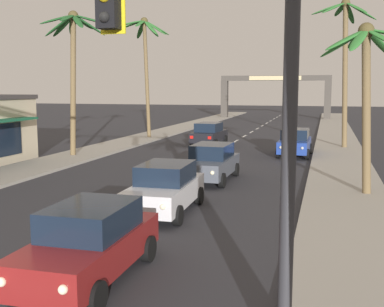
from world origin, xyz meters
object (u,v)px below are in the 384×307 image
at_px(traffic_signal_mast, 50,35).
at_px(sedan_parked_nearest_kerb, 295,142).
at_px(palm_left_third, 73,49).
at_px(palm_right_second, 366,69).
at_px(palm_right_third, 345,46).
at_px(sedan_fifth_in_queue, 211,162).
at_px(palm_left_farthest, 145,48).
at_px(sedan_oncoming_far, 209,134).
at_px(sedan_third_in_queue, 165,188).
at_px(town_gateway_arch, 275,90).
at_px(sedan_lead_at_stop_bar, 89,242).

bearing_deg(traffic_signal_mast, sedan_parked_nearest_kerb, 83.95).
bearing_deg(palm_left_third, palm_right_second, -22.34).
distance_m(palm_right_second, palm_right_third, 15.44).
height_order(traffic_signal_mast, sedan_fifth_in_queue, traffic_signal_mast).
distance_m(sedan_parked_nearest_kerb, palm_right_second, 12.12).
bearing_deg(traffic_signal_mast, palm_left_third, 118.39).
relative_size(palm_left_farthest, palm_right_third, 0.98).
bearing_deg(sedan_oncoming_far, palm_left_farthest, 152.42).
bearing_deg(palm_right_second, sedan_third_in_queue, -146.41).
bearing_deg(sedan_oncoming_far, town_gateway_arch, 87.48).
distance_m(sedan_parked_nearest_kerb, town_gateway_arch, 36.63).
height_order(sedan_fifth_in_queue, palm_right_third, palm_right_third).
relative_size(sedan_lead_at_stop_bar, sedan_fifth_in_queue, 1.00).
bearing_deg(palm_left_third, sedan_lead_at_stop_bar, -60.03).
bearing_deg(sedan_fifth_in_queue, town_gateway_arch, 92.42).
bearing_deg(sedan_fifth_in_queue, palm_left_third, 152.60).
distance_m(palm_left_third, town_gateway_arch, 41.30).
bearing_deg(palm_right_third, palm_right_second, -88.68).
height_order(sedan_parked_nearest_kerb, palm_left_farthest, palm_left_farthest).
bearing_deg(palm_left_farthest, sedan_oncoming_far, -27.58).
bearing_deg(sedan_third_in_queue, town_gateway_arch, 91.92).
xyz_separation_m(sedan_lead_at_stop_bar, palm_right_second, (6.33, 10.35, 4.07)).
bearing_deg(sedan_third_in_queue, palm_left_third, 130.85).
relative_size(sedan_lead_at_stop_bar, town_gateway_arch, 0.30).
xyz_separation_m(traffic_signal_mast, palm_left_farthest, (-10.21, 30.73, 2.40)).
distance_m(sedan_lead_at_stop_bar, sedan_oncoming_far, 25.49).
relative_size(traffic_signal_mast, palm_right_third, 1.14).
bearing_deg(palm_left_farthest, sedan_parked_nearest_kerb, -29.56).
distance_m(traffic_signal_mast, sedan_lead_at_stop_bar, 4.81).
xyz_separation_m(sedan_oncoming_far, palm_right_second, (9.74, -14.91, 4.07)).
height_order(palm_right_third, town_gateway_arch, palm_right_third).
relative_size(palm_right_second, town_gateway_arch, 0.45).
distance_m(palm_right_third, town_gateway_arch, 32.94).
height_order(sedan_fifth_in_queue, sedan_oncoming_far, same).
bearing_deg(palm_left_farthest, traffic_signal_mast, -71.61).
distance_m(sedan_lead_at_stop_bar, palm_right_second, 12.80).
bearing_deg(town_gateway_arch, sedan_lead_at_stop_bar, -88.01).
bearing_deg(sedan_lead_at_stop_bar, palm_left_farthest, 108.66).
distance_m(sedan_third_in_queue, sedan_parked_nearest_kerb, 15.69).
bearing_deg(town_gateway_arch, traffic_signal_mast, -87.52).
bearing_deg(palm_left_farthest, sedan_fifth_in_queue, -60.03).
bearing_deg(palm_left_farthest, palm_right_second, -48.69).
relative_size(sedan_parked_nearest_kerb, palm_right_third, 0.44).
distance_m(sedan_oncoming_far, sedan_parked_nearest_kerb, 7.61).
relative_size(traffic_signal_mast, sedan_fifth_in_queue, 2.59).
bearing_deg(sedan_parked_nearest_kerb, palm_right_second, -73.49).
bearing_deg(sedan_lead_at_stop_bar, sedan_parked_nearest_kerb, 81.76).
xyz_separation_m(palm_left_farthest, palm_right_second, (15.95, -18.15, -2.55)).
height_order(sedan_fifth_in_queue, palm_left_third, palm_left_third).
xyz_separation_m(palm_left_third, palm_right_second, (16.11, -6.62, -1.61)).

